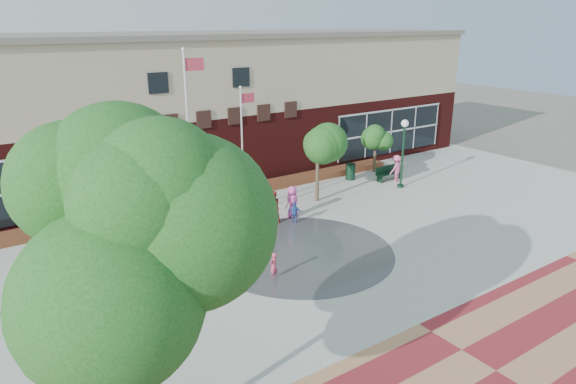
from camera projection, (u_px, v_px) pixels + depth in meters
ground at (344, 279)px, 20.77m from camera, size 120.00×120.00×0.00m
plaza_concrete at (288, 245)px, 23.90m from camera, size 46.00×18.00×0.01m
paver_band at (496, 371)px, 15.30m from camera, size 46.00×6.00×0.01m
splash_pad at (301, 252)px, 23.11m from camera, size 8.40×8.40×0.01m
library_building at (170, 107)px, 32.96m from camera, size 44.40×10.40×9.20m
flower_bed at (214, 200)px, 29.84m from camera, size 26.00×1.20×0.40m
flagpole_left at (189, 132)px, 24.39m from camera, size 1.03×0.18×8.78m
flagpole_right at (243, 146)px, 26.26m from camera, size 0.85×0.14×6.87m
lamp_right at (403, 146)px, 31.24m from camera, size 0.45×0.45×4.27m
bench_left at (95, 229)px, 25.03m from camera, size 1.74×0.84×0.85m
bench_mid at (237, 202)px, 28.57m from camera, size 1.85×1.19×0.90m
bench_right at (388, 176)px, 33.39m from camera, size 1.91×0.54×0.96m
trash_can at (350, 172)px, 33.47m from camera, size 0.66×0.66×1.08m
tree_big_left at (116, 231)px, 10.53m from camera, size 5.10×5.10×8.15m
tree_mid at (318, 140)px, 28.54m from camera, size 2.93×2.93×4.95m
tree_small_right at (376, 135)px, 34.48m from camera, size 2.08×2.08×3.55m
water_jet_a at (243, 267)px, 21.71m from camera, size 0.39×0.39×0.75m
water_jet_b at (242, 262)px, 22.21m from camera, size 0.20×0.20×0.45m
child_splash at (274, 266)px, 20.62m from camera, size 0.48×0.39×1.13m
adult_red at (273, 207)px, 26.15m from camera, size 0.96×0.81×1.75m
adult_pink at (292, 202)px, 27.00m from camera, size 0.94×0.71×1.72m
child_blue at (295, 213)px, 26.25m from camera, size 0.70×0.65×1.16m
person_bench at (396, 169)px, 32.95m from camera, size 1.22×0.81×1.76m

